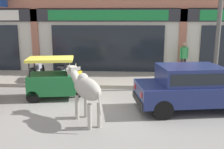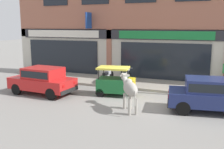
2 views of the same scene
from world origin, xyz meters
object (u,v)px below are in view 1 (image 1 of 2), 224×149
at_px(auto_rickshaw, 55,81).
at_px(motorcycle_0, 37,71).
at_px(car_1, 191,86).
at_px(utility_pole, 219,21).
at_px(cow, 86,88).
at_px(motorcycle_1, 62,71).
at_px(pedestrian, 184,55).

bearing_deg(auto_rickshaw, motorcycle_0, 122.05).
xyz_separation_m(car_1, utility_pole, (1.62, 2.70, 1.98)).
height_order(motorcycle_0, utility_pole, utility_pole).
height_order(cow, motorcycle_1, cow).
distance_m(motorcycle_0, pedestrian, 7.11).
height_order(auto_rickshaw, utility_pole, utility_pole).
relative_size(car_1, pedestrian, 2.36).
distance_m(auto_rickshaw, pedestrian, 6.63).
xyz_separation_m(car_1, pedestrian, (0.74, 4.76, 0.31)).
height_order(auto_rickshaw, pedestrian, pedestrian).
relative_size(car_1, utility_pole, 0.71).
height_order(cow, pedestrian, pedestrian).
relative_size(auto_rickshaw, motorcycle_0, 1.15).
distance_m(car_1, utility_pole, 3.72).
xyz_separation_m(auto_rickshaw, pedestrian, (5.45, 3.76, 0.47)).
height_order(pedestrian, utility_pole, utility_pole).
relative_size(motorcycle_1, pedestrian, 1.13).
bearing_deg(car_1, cow, -159.65).
distance_m(motorcycle_1, pedestrian, 5.96).
bearing_deg(motorcycle_1, car_1, -34.18).
xyz_separation_m(motorcycle_1, pedestrian, (5.78, 1.33, 0.60)).
xyz_separation_m(car_1, auto_rickshaw, (-4.71, 1.00, -0.15)).
bearing_deg(pedestrian, car_1, -98.83).
xyz_separation_m(cow, pedestrian, (3.94, 5.94, 0.12)).
distance_m(motorcycle_0, utility_pole, 8.18).
height_order(motorcycle_1, pedestrian, pedestrian).
height_order(motorcycle_0, motorcycle_1, same).
relative_size(car_1, auto_rickshaw, 1.81).
distance_m(auto_rickshaw, motorcycle_0, 2.84).
bearing_deg(cow, auto_rickshaw, 124.51).
bearing_deg(motorcycle_0, pedestrian, 10.97).
xyz_separation_m(car_1, motorcycle_0, (-6.22, 3.41, -0.28)).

